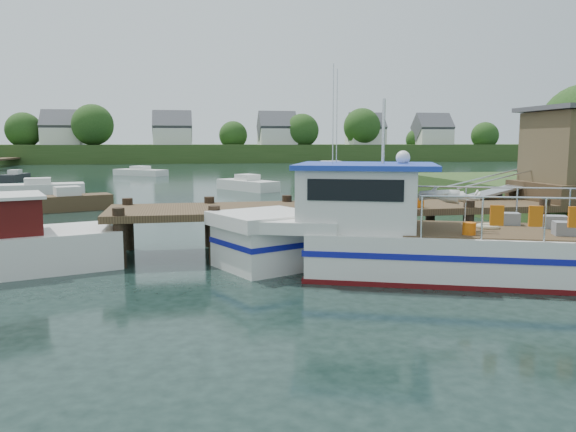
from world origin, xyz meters
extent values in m
plane|color=black|center=(0.00, 0.00, 0.00)|extent=(160.00, 160.00, 0.00)
cube|color=#314B1E|center=(0.00, 84.00, 1.40)|extent=(140.00, 24.00, 3.00)
cylinder|color=#332114|center=(-28.00, 79.00, 2.10)|extent=(0.60, 0.60, 4.20)
sphere|color=#254819|center=(-28.00, 79.00, 5.21)|extent=(5.54, 5.54, 5.54)
cylinder|color=#332114|center=(-17.00, 75.00, 2.40)|extent=(0.60, 0.60, 4.80)
sphere|color=#254819|center=(-17.00, 75.00, 5.95)|extent=(6.34, 6.34, 6.34)
cylinder|color=#332114|center=(-6.00, 77.00, 1.50)|extent=(0.60, 0.60, 3.00)
sphere|color=#254819|center=(-6.00, 77.00, 3.72)|extent=(3.96, 3.96, 3.96)
cylinder|color=#332114|center=(5.00, 79.00, 1.80)|extent=(0.60, 0.60, 3.60)
sphere|color=#254819|center=(5.00, 79.00, 4.46)|extent=(4.75, 4.75, 4.75)
cylinder|color=#332114|center=(16.00, 75.00, 2.10)|extent=(0.60, 0.60, 4.20)
sphere|color=#254819|center=(16.00, 75.00, 5.21)|extent=(5.54, 5.54, 5.54)
cylinder|color=#332114|center=(27.00, 77.00, 2.40)|extent=(0.60, 0.60, 4.80)
sphere|color=#254819|center=(27.00, 77.00, 5.95)|extent=(6.34, 6.34, 6.34)
cylinder|color=#332114|center=(38.00, 79.00, 1.50)|extent=(0.60, 0.60, 3.00)
sphere|color=#254819|center=(38.00, 79.00, 3.72)|extent=(3.96, 3.96, 3.96)
cylinder|color=#332114|center=(49.00, 75.00, 1.80)|extent=(0.60, 0.60, 3.60)
sphere|color=#254819|center=(49.00, 75.00, 4.46)|extent=(4.75, 4.75, 4.75)
cube|color=silver|center=(-22.00, 78.00, 4.00)|extent=(6.00, 5.00, 3.00)
cube|color=#47474C|center=(-22.00, 78.00, 5.90)|extent=(6.20, 5.09, 5.09)
cube|color=silver|center=(-5.00, 77.00, 4.00)|extent=(6.00, 5.00, 3.00)
cube|color=#47474C|center=(-5.00, 77.00, 5.90)|extent=(6.20, 5.09, 5.09)
cube|color=silver|center=(12.00, 76.00, 4.00)|extent=(6.00, 5.00, 3.00)
cube|color=#47474C|center=(12.00, 76.00, 5.90)|extent=(6.20, 5.09, 5.09)
cube|color=silver|center=(28.00, 78.00, 4.00)|extent=(6.00, 5.00, 3.00)
cube|color=#47474C|center=(28.00, 78.00, 5.90)|extent=(6.20, 5.09, 5.09)
cube|color=silver|center=(40.00, 77.00, 4.00)|extent=(6.00, 5.00, 3.00)
cube|color=#47474C|center=(40.00, 77.00, 5.90)|extent=(6.20, 5.09, 5.09)
cube|color=#473621|center=(2.00, 0.00, 1.30)|extent=(16.00, 3.00, 0.20)
cylinder|color=black|center=(-5.50, -1.30, 0.65)|extent=(0.32, 0.32, 1.90)
cylinder|color=black|center=(-5.50, 1.30, 0.65)|extent=(0.32, 0.32, 1.90)
cylinder|color=black|center=(-3.00, -1.30, 0.65)|extent=(0.32, 0.32, 1.90)
cylinder|color=black|center=(-3.00, 1.30, 0.65)|extent=(0.32, 0.32, 1.90)
cylinder|color=black|center=(-0.50, -1.30, 0.65)|extent=(0.32, 0.32, 1.90)
cylinder|color=black|center=(-0.50, 1.30, 0.65)|extent=(0.32, 0.32, 1.90)
cylinder|color=black|center=(2.00, -1.30, 0.65)|extent=(0.32, 0.32, 1.90)
cylinder|color=black|center=(2.00, 1.30, 0.65)|extent=(0.32, 0.32, 1.90)
cylinder|color=black|center=(4.50, -1.30, 0.65)|extent=(0.32, 0.32, 1.90)
cylinder|color=black|center=(4.50, 1.30, 0.65)|extent=(0.32, 0.32, 1.90)
cylinder|color=black|center=(7.00, -1.30, 0.65)|extent=(0.32, 0.32, 1.90)
cylinder|color=black|center=(7.00, 1.30, 0.65)|extent=(0.32, 0.32, 1.90)
cylinder|color=black|center=(9.50, 1.30, 0.65)|extent=(0.32, 0.32, 1.90)
cube|color=#473621|center=(9.00, 0.00, 1.70)|extent=(3.20, 3.00, 0.60)
cube|color=#A5A8AD|center=(6.70, 0.90, 1.65)|extent=(3.34, 0.90, 0.79)
cylinder|color=silver|center=(6.70, 0.50, 2.15)|extent=(3.34, 0.05, 0.76)
cylinder|color=silver|center=(6.70, 1.30, 2.15)|extent=(3.34, 0.05, 0.76)
cube|color=slate|center=(1.00, -1.00, 1.56)|extent=(0.60, 0.40, 0.30)
cube|color=slate|center=(2.00, -0.80, 1.56)|extent=(0.60, 0.40, 0.30)
cylinder|color=#D15E0C|center=(3.00, -1.10, 1.55)|extent=(0.30, 0.30, 0.28)
cylinder|color=navy|center=(0.20, 0.90, 1.84)|extent=(0.56, 0.56, 0.85)
cube|color=silver|center=(2.98, -3.84, 0.58)|extent=(8.13, 5.52, 1.16)
cube|color=silver|center=(-1.72, -2.04, 0.58)|extent=(2.82, 2.82, 1.16)
cube|color=silver|center=(-1.72, -2.04, 1.31)|extent=(3.13, 3.05, 0.35)
cube|color=silver|center=(-0.78, -2.40, 1.28)|extent=(2.91, 3.40, 0.30)
cube|color=#121590|center=(2.98, -3.84, 0.72)|extent=(8.24, 5.59, 0.14)
cube|color=#121590|center=(-1.72, -2.04, 0.72)|extent=(2.87, 2.87, 0.14)
cube|color=#530B0D|center=(2.98, -3.84, 0.05)|extent=(8.23, 5.58, 0.14)
cube|color=#473621|center=(4.11, -4.27, 1.17)|extent=(6.05, 4.48, 0.04)
cube|color=silver|center=(0.54, -2.90, 1.91)|extent=(3.57, 3.45, 1.51)
cube|color=black|center=(0.07, -4.14, 2.21)|extent=(2.08, 0.83, 0.50)
cube|color=black|center=(1.01, -1.67, 2.21)|extent=(2.08, 0.83, 0.50)
cube|color=black|center=(-0.79, -2.40, 2.21)|extent=(0.69, 1.71, 0.50)
cube|color=#1C39B2|center=(0.73, -2.98, 2.72)|extent=(4.24, 3.95, 0.12)
cylinder|color=silver|center=(1.10, -3.12, 3.57)|extent=(0.10, 0.10, 1.61)
cylinder|color=silver|center=(-0.21, -3.16, 3.98)|extent=(0.03, 0.03, 2.42)
cylinder|color=silver|center=(0.15, -2.22, 3.98)|extent=(0.03, 0.03, 2.42)
sphere|color=silver|center=(1.72, -2.92, 2.92)|extent=(0.47, 0.47, 0.36)
cylinder|color=silver|center=(3.76, -5.62, 2.11)|extent=(4.72, 1.84, 0.04)
cylinder|color=silver|center=(4.75, -3.03, 2.11)|extent=(4.72, 1.84, 0.04)
cylinder|color=silver|center=(1.45, -4.74, 1.64)|extent=(0.06, 0.06, 0.96)
cylinder|color=silver|center=(2.45, -2.15, 1.64)|extent=(0.06, 0.06, 0.96)
cylinder|color=silver|center=(2.67, -5.21, 1.64)|extent=(0.06, 0.06, 0.96)
cylinder|color=silver|center=(3.67, -2.62, 1.64)|extent=(0.06, 0.06, 0.96)
cylinder|color=silver|center=(3.90, -5.68, 1.64)|extent=(0.06, 0.06, 0.96)
cylinder|color=silver|center=(4.89, -3.08, 1.64)|extent=(0.06, 0.06, 0.96)
cylinder|color=silver|center=(6.11, -3.55, 1.64)|extent=(0.06, 0.06, 0.96)
cube|color=slate|center=(4.84, -5.20, 1.34)|extent=(0.71, 0.59, 0.32)
cube|color=slate|center=(5.23, -4.16, 1.34)|extent=(0.71, 0.59, 0.32)
cube|color=slate|center=(4.44, -3.43, 1.34)|extent=(0.65, 0.56, 0.32)
cylinder|color=#D15E0C|center=(2.66, -4.69, 1.32)|extent=(0.39, 0.39, 0.30)
torus|color=#BFB28C|center=(3.62, -3.87, 1.23)|extent=(0.73, 0.73, 0.12)
cube|color=#D15E0C|center=(2.95, -5.34, 1.71)|extent=(0.30, 0.19, 0.45)
cube|color=#D15E0C|center=(3.70, -5.62, 1.71)|extent=(0.30, 0.19, 0.45)
cube|color=#D15E0C|center=(4.45, -5.91, 1.71)|extent=(0.30, 0.19, 0.45)
imported|color=silver|center=(2.31, -3.91, 2.04)|extent=(0.63, 0.75, 1.77)
cube|color=#440C0B|center=(-8.39, -1.27, 1.46)|extent=(2.29, 2.29, 0.95)
cube|color=#473621|center=(-9.31, 12.21, 0.37)|extent=(4.28, 2.74, 0.75)
cube|color=silver|center=(-9.31, 12.21, 0.94)|extent=(1.41, 1.32, 0.48)
cube|color=silver|center=(12.65, 44.23, 0.39)|extent=(7.38, 2.72, 0.79)
cube|color=silver|center=(12.65, 44.23, 0.99)|extent=(2.10, 1.82, 0.51)
cube|color=silver|center=(-12.92, 21.92, 0.33)|extent=(5.86, 2.99, 0.65)
cube|color=silver|center=(-12.92, 21.92, 0.82)|extent=(1.80, 1.63, 0.42)
cube|color=silver|center=(0.66, 22.11, 0.35)|extent=(4.03, 5.19, 0.70)
cube|color=silver|center=(0.66, 22.11, 0.88)|extent=(1.75, 1.82, 0.45)
cube|color=silver|center=(14.37, 17.04, 0.35)|extent=(7.44, 4.97, 0.71)
cube|color=silver|center=(14.37, 17.04, 0.89)|extent=(2.48, 2.33, 0.45)
cube|color=silver|center=(-7.82, 41.45, 0.30)|extent=(5.56, 5.02, 0.60)
cube|color=silver|center=(-7.82, 41.45, 0.76)|extent=(2.07, 2.04, 0.39)
cube|color=black|center=(-17.73, 34.80, 0.31)|extent=(1.63, 3.69, 0.63)
cube|color=silver|center=(-17.73, 34.80, 0.79)|extent=(0.97, 1.10, 0.40)
camera|label=1|loc=(-3.87, -16.48, 3.31)|focal=35.00mm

